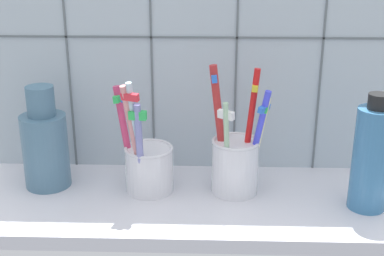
{
  "coord_description": "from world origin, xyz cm",
  "views": [
    {
      "loc": [
        2.29,
        -67.51,
        37.87
      ],
      "look_at": [
        0.0,
        2.32,
        11.83
      ],
      "focal_mm": 49.51,
      "sensor_mm": 36.0,
      "label": 1
    }
  ],
  "objects": [
    {
      "name": "ceramic_vase",
      "position": [
        -21.63,
        3.54,
        8.46
      ],
      "size": [
        6.68,
        6.68,
        15.37
      ],
      "color": "slate",
      "rests_on": "counter_slab"
    },
    {
      "name": "toothbrush_cup_left",
      "position": [
        -6.51,
        2.05,
        6.36
      ],
      "size": [
        8.51,
        8.18,
        17.45
      ],
      "color": "silver",
      "rests_on": "counter_slab"
    },
    {
      "name": "counter_slab",
      "position": [
        0.0,
        0.0,
        1.0
      ],
      "size": [
        64.0,
        22.0,
        2.0
      ],
      "primitive_type": "cube",
      "color": "silver",
      "rests_on": "ground"
    },
    {
      "name": "toothbrush_cup_right",
      "position": [
        6.28,
        2.26,
        6.99
      ],
      "size": [
        8.64,
        7.01,
        18.87
      ],
      "color": "white",
      "rests_on": "counter_slab"
    },
    {
      "name": "tile_wall_back",
      "position": [
        0.0,
        12.0,
        22.5
      ],
      "size": [
        64.0,
        2.2,
        45.0
      ],
      "color": "#B2C1CC",
      "rests_on": "ground"
    },
    {
      "name": "soap_bottle",
      "position": [
        24.2,
        -1.86,
        9.5
      ],
      "size": [
        5.08,
        5.08,
        16.34
      ],
      "color": "teal",
      "rests_on": "counter_slab"
    }
  ]
}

